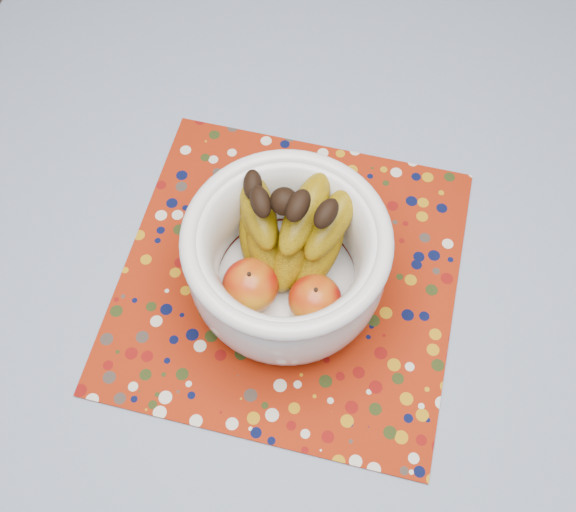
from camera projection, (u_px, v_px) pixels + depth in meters
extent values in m
plane|color=#2D2826|center=(303.00, 409.00, 1.60)|extent=(4.00, 4.00, 0.00)
cube|color=brown|center=(314.00, 281.00, 0.95)|extent=(1.20, 1.20, 0.04)
cylinder|color=brown|center=(159.00, 90.00, 1.58)|extent=(0.06, 0.06, 0.71)
cube|color=slate|center=(314.00, 274.00, 0.92)|extent=(1.32, 1.32, 0.01)
cube|color=maroon|center=(289.00, 277.00, 0.91)|extent=(0.48, 0.48, 0.00)
cylinder|color=silver|center=(287.00, 287.00, 0.90)|extent=(0.13, 0.13, 0.01)
cylinder|color=silver|center=(287.00, 283.00, 0.89)|extent=(0.18, 0.18, 0.01)
torus|color=silver|center=(287.00, 239.00, 0.78)|extent=(0.25, 0.25, 0.02)
ellipsoid|color=#880805|center=(250.00, 285.00, 0.84)|extent=(0.07, 0.07, 0.06)
ellipsoid|color=#880805|center=(315.00, 300.00, 0.84)|extent=(0.07, 0.07, 0.06)
sphere|color=black|center=(284.00, 201.00, 0.78)|extent=(0.03, 0.03, 0.03)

